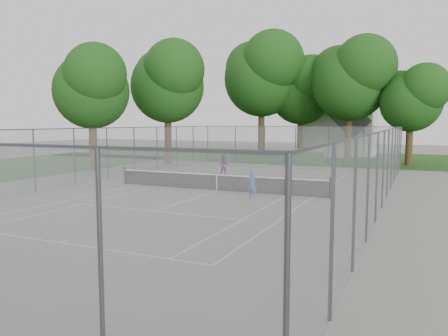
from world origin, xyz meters
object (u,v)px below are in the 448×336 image
at_px(tennis_net, 217,182).
at_px(girl_player, 252,185).
at_px(house, 339,121).
at_px(woman_player, 224,165).

height_order(tennis_net, girl_player, girl_player).
relative_size(tennis_net, girl_player, 8.94).
bearing_deg(tennis_net, house, 86.54).
distance_m(tennis_net, girl_player, 3.19).
distance_m(house, girl_player, 31.06).
relative_size(girl_player, woman_player, 0.94).
height_order(tennis_net, woman_player, woman_player).
bearing_deg(woman_player, girl_player, -65.14).
bearing_deg(girl_player, tennis_net, -19.88).
distance_m(girl_player, woman_player, 9.59).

